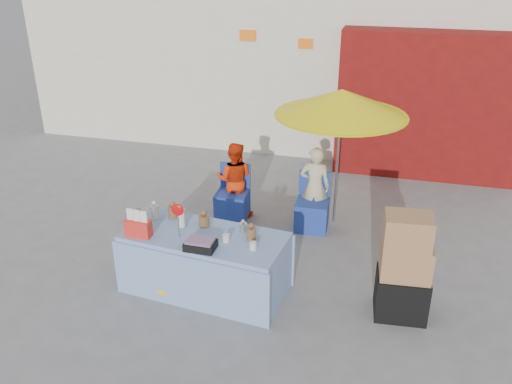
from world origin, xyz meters
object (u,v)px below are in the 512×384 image
(chair_left, at_px, (233,203))
(vendor_orange, at_px, (235,180))
(umbrella, at_px, (341,103))
(box_stack, at_px, (404,270))
(vendor_beige, at_px, (315,187))
(market_table, at_px, (205,261))
(chair_right, at_px, (312,213))

(chair_left, bearing_deg, vendor_orange, 87.19)
(umbrella, relative_size, box_stack, 1.61)
(chair_left, distance_m, umbrella, 2.27)
(umbrella, height_order, box_stack, umbrella)
(vendor_beige, relative_size, umbrella, 0.60)
(vendor_orange, bearing_deg, umbrella, -176.98)
(vendor_beige, bearing_deg, chair_left, 3.62)
(market_table, bearing_deg, box_stack, 8.69)
(market_table, relative_size, vendor_orange, 1.73)
(chair_right, height_order, box_stack, box_stack)
(chair_right, bearing_deg, box_stack, -56.11)
(chair_left, distance_m, vendor_orange, 0.37)
(chair_right, distance_m, box_stack, 2.27)
(market_table, relative_size, box_stack, 1.61)
(vendor_beige, bearing_deg, umbrella, -155.95)
(vendor_beige, relative_size, box_stack, 0.97)
(chair_left, bearing_deg, chair_right, -2.51)
(chair_left, height_order, vendor_beige, vendor_beige)
(vendor_beige, distance_m, umbrella, 1.31)
(chair_right, bearing_deg, umbrella, 40.88)
(umbrella, bearing_deg, vendor_orange, -174.47)
(market_table, bearing_deg, chair_right, 68.17)
(chair_left, xyz_separation_m, vendor_beige, (1.25, 0.13, 0.37))
(vendor_orange, relative_size, umbrella, 0.58)
(chair_left, relative_size, box_stack, 0.66)
(box_stack, bearing_deg, vendor_orange, 143.06)
(vendor_beige, height_order, box_stack, box_stack)
(box_stack, bearing_deg, vendor_beige, 124.44)
(vendor_orange, xyz_separation_m, umbrella, (1.55, 0.15, 1.29))
(vendor_orange, bearing_deg, vendor_beige, 177.49)
(umbrella, xyz_separation_m, box_stack, (1.03, -2.09, -1.29))
(market_table, height_order, umbrella, umbrella)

